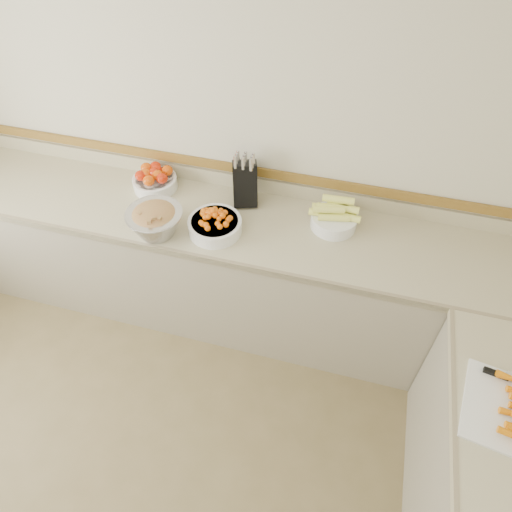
% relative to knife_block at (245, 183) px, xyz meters
% --- Properties ---
extents(back_wall, '(4.00, 0.00, 4.00)m').
position_rel_knife_block_xyz_m(back_wall, '(-0.14, 0.13, 0.26)').
color(back_wall, beige).
rests_on(back_wall, ground_plane).
extents(counter_back, '(4.00, 0.65, 1.08)m').
position_rel_knife_block_xyz_m(counter_back, '(-0.14, -0.20, -0.59)').
color(counter_back, tan).
rests_on(counter_back, ground_plane).
extents(knife_block, '(0.19, 0.21, 0.35)m').
position_rel_knife_block_xyz_m(knife_block, '(0.00, 0.00, 0.00)').
color(knife_block, black).
rests_on(knife_block, counter_back).
extents(tomato_bowl, '(0.28, 0.28, 0.14)m').
position_rel_knife_block_xyz_m(tomato_bowl, '(-0.59, -0.02, -0.08)').
color(tomato_bowl, white).
rests_on(tomato_bowl, counter_back).
extents(cherry_tomato_bowl, '(0.31, 0.31, 0.17)m').
position_rel_knife_block_xyz_m(cherry_tomato_bowl, '(-0.10, -0.30, -0.08)').
color(cherry_tomato_bowl, white).
rests_on(cherry_tomato_bowl, counter_back).
extents(corn_bowl, '(0.30, 0.27, 0.20)m').
position_rel_knife_block_xyz_m(corn_bowl, '(0.56, -0.08, -0.07)').
color(corn_bowl, white).
rests_on(corn_bowl, counter_back).
extents(rhubarb_bowl, '(0.32, 0.32, 0.19)m').
position_rel_knife_block_xyz_m(rhubarb_bowl, '(-0.41, -0.40, -0.05)').
color(rhubarb_bowl, '#B2B2BA').
rests_on(rhubarb_bowl, counter_back).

